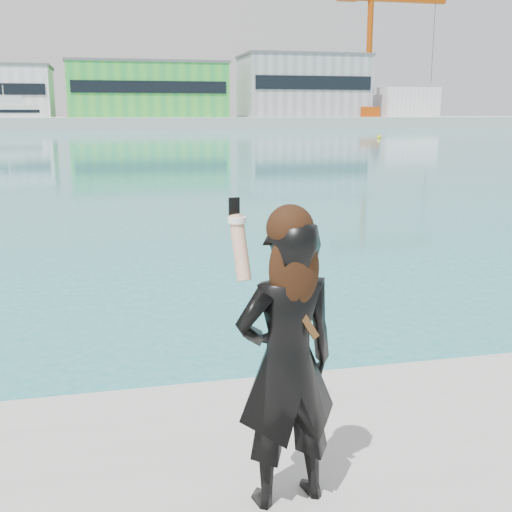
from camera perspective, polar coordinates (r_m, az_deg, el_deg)
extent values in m
cube|color=#9E9E99|center=(133.69, -13.10, 11.51)|extent=(320.00, 40.00, 2.00)
cube|color=green|center=(132.05, -9.65, 14.25)|extent=(30.00, 16.00, 10.00)
cube|color=black|center=(123.99, -9.39, 14.61)|extent=(28.50, 0.20, 2.20)
cube|color=#59595B|center=(132.32, -9.73, 16.52)|extent=(30.60, 16.32, 0.50)
cube|color=gray|center=(138.05, 4.16, 14.73)|extent=(25.00, 15.00, 12.00)
cube|color=black|center=(130.84, 5.20, 15.09)|extent=(23.75, 0.20, 2.64)
cube|color=#59595B|center=(138.42, 4.20, 17.32)|extent=(25.50, 15.30, 0.50)
cube|color=silver|center=(144.25, 12.98, 13.17)|extent=(12.00, 10.00, 6.00)
cube|color=#C4470B|center=(136.45, 9.83, 12.51)|extent=(4.00, 4.00, 2.00)
cylinder|color=#C4470B|center=(136.99, 10.03, 17.53)|extent=(1.20, 1.20, 22.00)
cylinder|color=black|center=(143.19, 15.48, 17.86)|extent=(0.10, 0.10, 16.00)
cylinder|color=silver|center=(126.84, -2.89, 14.03)|extent=(0.16, 0.16, 8.00)
cube|color=red|center=(127.08, -2.63, 15.57)|extent=(1.20, 0.04, 0.80)
cube|color=white|center=(119.31, -20.52, 10.98)|extent=(16.43, 9.35, 2.12)
cube|color=white|center=(119.12, -21.02, 11.92)|extent=(9.54, 6.38, 1.94)
cube|color=white|center=(118.95, -21.51, 12.73)|extent=(5.98, 4.56, 1.59)
cube|color=black|center=(119.12, -21.02, 11.92)|extent=(9.73, 6.52, 0.53)
cylinder|color=silver|center=(118.99, -21.58, 13.54)|extent=(0.14, 0.14, 1.76)
sphere|color=yellow|center=(74.98, 10.89, 10.22)|extent=(0.50, 0.50, 0.50)
imported|color=black|center=(3.40, 2.76, -9.63)|extent=(0.62, 0.46, 1.56)
sphere|color=black|center=(3.18, 3.05, 2.48)|extent=(0.24, 0.24, 0.24)
ellipsoid|color=black|center=(3.18, 3.40, -1.18)|extent=(0.26, 0.14, 0.42)
cylinder|color=tan|center=(3.22, -1.42, 0.74)|extent=(0.10, 0.19, 0.34)
cylinder|color=white|center=(3.23, -1.70, 3.22)|extent=(0.09, 0.09, 0.03)
cube|color=black|center=(3.26, -1.95, 4.23)|extent=(0.06, 0.02, 0.11)
cube|color=#4C2D14|center=(3.24, 3.95, -4.95)|extent=(0.22, 0.05, 0.32)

